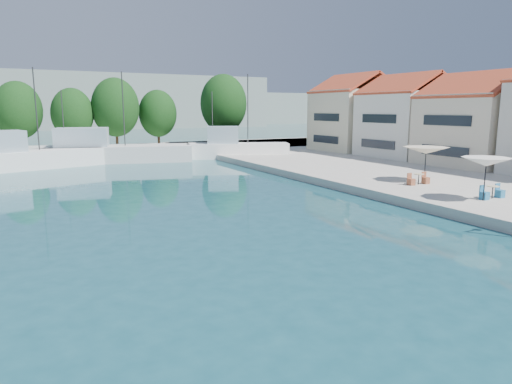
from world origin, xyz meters
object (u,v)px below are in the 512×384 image
umbrella_white (486,162)px  umbrella_cream (426,150)px  trawler_04 (235,149)px  trawler_02 (20,159)px  trawler_03 (104,153)px

umbrella_white → umbrella_cream: umbrella_cream is taller
trawler_04 → umbrella_cream: 26.14m
trawler_02 → umbrella_white: 40.41m
umbrella_white → trawler_02: bearing=125.7°
trawler_02 → trawler_04: (22.84, -0.29, 0.00)m
trawler_03 → umbrella_cream: bearing=-44.7°
trawler_03 → umbrella_white: bearing=-52.9°
umbrella_white → umbrella_cream: bearing=69.8°
trawler_02 → umbrella_white: size_ratio=5.43×
trawler_02 → trawler_03: size_ratio=0.81×
trawler_04 → umbrella_white: bearing=-65.8°
trawler_04 → umbrella_cream: size_ratio=3.76×
trawler_04 → trawler_02: bearing=-157.9°
trawler_02 → umbrella_cream: 36.94m
trawler_02 → umbrella_cream: bearing=-61.2°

